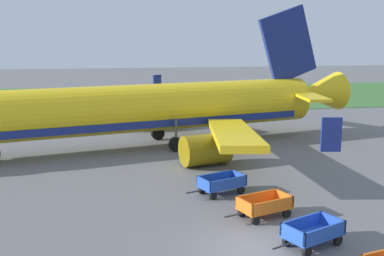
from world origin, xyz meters
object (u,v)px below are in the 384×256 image
Objects in this scene: baggage_cart_fourth_in_row at (264,206)px; baggage_cart_far_end at (221,184)px; airplane at (148,109)px; baggage_cart_third_in_row at (313,232)px.

baggage_cart_fourth_in_row and baggage_cart_far_end have the same top height.
baggage_cart_fourth_in_row is (4.47, -15.75, -2.45)m from airplane.
baggage_cart_third_in_row is (5.50, -19.15, -2.45)m from airplane.
airplane is at bearing 105.84° from baggage_cart_fourth_in_row.
baggage_cart_far_end is (-1.30, 3.71, 0.00)m from baggage_cart_fourth_in_row.
airplane is 10.38× the size of baggage_cart_fourth_in_row.
airplane is at bearing 104.77° from baggage_cart_far_end.
baggage_cart_fourth_in_row is at bearing -70.76° from baggage_cart_far_end.
baggage_cart_third_in_row and baggage_cart_fourth_in_row have the same top height.
baggage_cart_far_end is at bearing 108.14° from baggage_cart_third_in_row.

